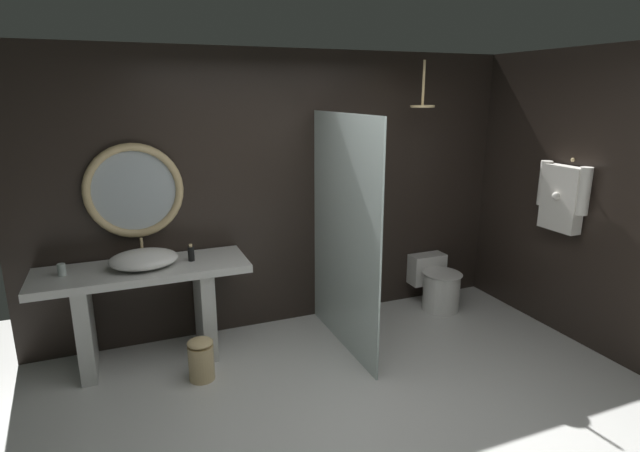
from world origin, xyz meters
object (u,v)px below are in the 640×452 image
(hanging_bathrobe, at_px, (562,196))
(rain_shower_head, at_px, (423,102))
(round_wall_mirror, at_px, (134,191))
(tumbler_cup, at_px, (62,270))
(vessel_sink, at_px, (144,259))
(toilet, at_px, (437,284))
(waste_bin, at_px, (201,359))
(soap_dispenser, at_px, (191,253))

(hanging_bathrobe, bearing_deg, rain_shower_head, 143.14)
(round_wall_mirror, xyz_separation_m, hanging_bathrobe, (3.56, -1.13, -0.10))
(tumbler_cup, xyz_separation_m, hanging_bathrobe, (4.15, -0.87, 0.43))
(round_wall_mirror, bearing_deg, vessel_sink, -87.27)
(vessel_sink, bearing_deg, toilet, 0.59)
(vessel_sink, xyz_separation_m, rain_shower_head, (2.53, -0.07, 1.22))
(tumbler_cup, relative_size, waste_bin, 0.27)
(vessel_sink, bearing_deg, rain_shower_head, -1.62)
(round_wall_mirror, bearing_deg, soap_dispenser, -35.01)
(soap_dispenser, xyz_separation_m, round_wall_mirror, (-0.39, 0.28, 0.51))
(tumbler_cup, relative_size, soap_dispenser, 0.65)
(rain_shower_head, bearing_deg, tumbler_cup, 178.00)
(soap_dispenser, distance_m, toilet, 2.60)
(vessel_sink, relative_size, round_wall_mirror, 0.67)
(rain_shower_head, bearing_deg, vessel_sink, 178.38)
(rain_shower_head, distance_m, toilet, 1.92)
(vessel_sink, bearing_deg, tumbler_cup, 176.42)
(hanging_bathrobe, xyz_separation_m, toilet, (-0.66, 0.87, -1.07))
(waste_bin, bearing_deg, vessel_sink, 127.13)
(round_wall_mirror, bearing_deg, rain_shower_head, -8.22)
(toilet, bearing_deg, hanging_bathrobe, -52.86)
(vessel_sink, relative_size, rain_shower_head, 1.30)
(vessel_sink, height_order, tumbler_cup, vessel_sink)
(tumbler_cup, bearing_deg, waste_bin, -27.39)
(round_wall_mirror, distance_m, rain_shower_head, 2.67)
(vessel_sink, xyz_separation_m, toilet, (2.89, 0.03, -0.66))
(vessel_sink, distance_m, soap_dispenser, 0.38)
(tumbler_cup, height_order, hanging_bathrobe, hanging_bathrobe)
(tumbler_cup, distance_m, toilet, 3.55)
(toilet, xyz_separation_m, waste_bin, (-2.55, -0.48, -0.08))
(soap_dispenser, height_order, waste_bin, soap_dispenser)
(round_wall_mirror, relative_size, toilet, 1.35)
(hanging_bathrobe, bearing_deg, toilet, 127.14)
(vessel_sink, distance_m, rain_shower_head, 2.81)
(vessel_sink, xyz_separation_m, hanging_bathrobe, (3.55, -0.84, 0.41))
(tumbler_cup, distance_m, soap_dispenser, 0.98)
(hanging_bathrobe, bearing_deg, round_wall_mirror, 162.38)
(soap_dispenser, xyz_separation_m, rain_shower_head, (2.15, -0.09, 1.22))
(hanging_bathrobe, distance_m, toilet, 1.53)
(rain_shower_head, relative_size, toilet, 0.70)
(tumbler_cup, relative_size, toilet, 0.16)
(soap_dispenser, xyz_separation_m, toilet, (2.51, 0.01, -0.66))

